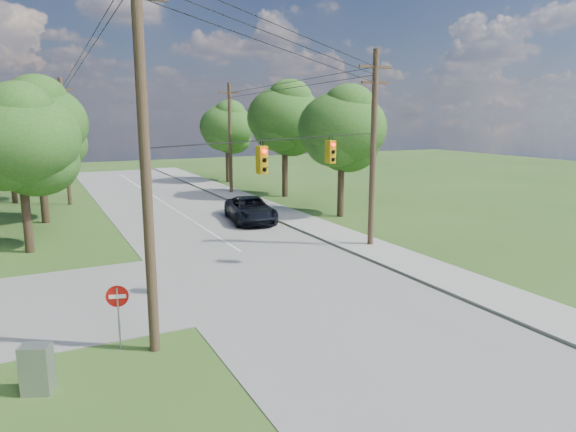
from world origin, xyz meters
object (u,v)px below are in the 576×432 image
pole_north_e (230,138)px  pole_north_w (65,141)px  do_not_enter_sign (118,302)px  pole_sw (144,147)px  pole_ne (373,147)px  control_cabinet (37,369)px  car_main_north (250,209)px

pole_north_e → pole_north_w: size_ratio=1.00×
do_not_enter_sign → pole_sw: bearing=-14.1°
pole_ne → control_cabinet: (-16.77, -8.75, -4.81)m
pole_sw → pole_ne: (13.50, 7.60, -0.76)m
pole_north_e → car_main_north: 14.01m
pole_ne → car_main_north: pole_ne is taller
pole_north_w → car_main_north: pole_north_w is taller
pole_north_w → do_not_enter_sign: size_ratio=4.84×
pole_sw → car_main_north: (10.10, 16.69, -5.37)m
pole_ne → do_not_enter_sign: 16.56m
pole_ne → pole_north_w: (-13.90, 22.00, -0.34)m
pole_north_e → car_main_north: (-3.40, -12.91, -4.27)m
pole_ne → pole_sw: bearing=-150.6°
car_main_north → do_not_enter_sign: do_not_enter_sign is taller
pole_north_e → do_not_enter_sign: size_ratio=4.84×
pole_north_w → do_not_enter_sign: pole_north_w is taller
pole_sw → car_main_north: pole_sw is taller
pole_north_w → pole_sw: bearing=-89.2°
pole_north_e → do_not_enter_sign: pole_north_e is taller
pole_ne → pole_north_w: bearing=122.3°
pole_sw → pole_north_w: 29.62m
pole_sw → pole_north_e: 32.55m
pole_north_e → pole_north_w: 13.90m
control_cabinet → pole_ne: bearing=49.9°
pole_ne → car_main_north: 10.75m
pole_north_w → do_not_enter_sign: bearing=-91.1°
pole_sw → do_not_enter_sign: bearing=150.8°
pole_ne → control_cabinet: size_ratio=7.92×
pole_sw → pole_north_e: pole_sw is taller
car_main_north → pole_sw: bearing=-111.5°
pole_north_e → control_cabinet: (-16.77, -30.75, -4.47)m
car_main_north → pole_ne: bearing=-59.8°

